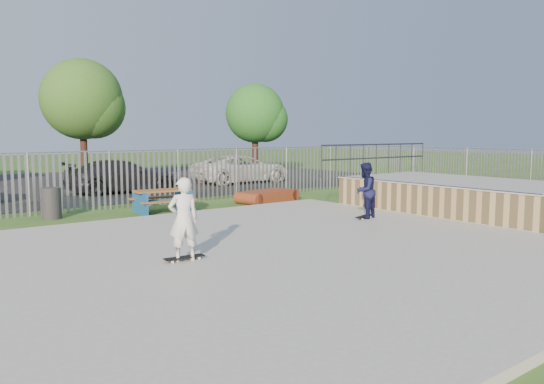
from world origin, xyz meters
TOP-DOWN VIEW (x-y plane):
  - ground at (0.00, 0.00)m, footprint 120.00×120.00m
  - concrete_slab at (0.00, 0.00)m, footprint 15.00×12.00m
  - quarter_pipe at (9.50, 1.04)m, footprint 5.50×7.05m
  - fence at (1.00, 4.59)m, footprint 26.04×16.02m
  - picnic_table at (2.06, 7.20)m, footprint 1.93×1.64m
  - funbox at (6.44, 7.25)m, footprint 2.34×1.50m
  - trash_bin_grey at (-1.19, 8.09)m, footprint 0.57×0.57m
  - parking_lot at (0.00, 19.00)m, footprint 40.00×18.00m
  - car_dark at (3.27, 13.51)m, footprint 5.10×2.50m
  - car_white at (9.96, 14.15)m, footprint 5.21×2.40m
  - tree_mid at (3.56, 19.43)m, footprint 4.17×4.17m
  - tree_right at (13.99, 18.51)m, footprint 3.68×3.68m
  - skateboard_a at (5.73, 1.67)m, footprint 0.82×0.41m
  - skateboard_b at (-0.85, 0.30)m, footprint 0.81×0.25m
  - skater_navy at (5.73, 1.67)m, footprint 0.92×0.80m
  - skater_white at (-0.85, 0.30)m, footprint 0.66×0.52m

SIDE VIEW (x-z plane):
  - ground at x=0.00m, z-range 0.00..0.00m
  - parking_lot at x=0.00m, z-range 0.00..0.02m
  - concrete_slab at x=0.00m, z-range 0.00..0.15m
  - skateboard_a at x=5.73m, z-range 0.15..0.23m
  - skateboard_b at x=-0.85m, z-range 0.15..0.23m
  - funbox at x=6.44m, z-range 0.00..0.43m
  - picnic_table at x=2.06m, z-range 0.01..0.77m
  - trash_bin_grey at x=-1.19m, z-range 0.00..0.95m
  - quarter_pipe at x=9.50m, z-range -0.54..1.65m
  - car_dark at x=3.27m, z-range 0.02..1.45m
  - car_white at x=9.96m, z-range 0.02..1.47m
  - skater_navy at x=5.73m, z-range 0.15..1.77m
  - skater_white at x=-0.85m, z-range 0.15..1.77m
  - fence at x=1.00m, z-range 0.00..2.00m
  - tree_right at x=13.99m, z-range 0.98..6.65m
  - tree_mid at x=3.56m, z-range 1.12..7.56m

